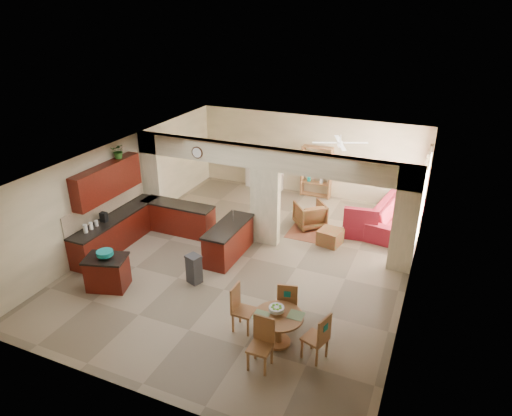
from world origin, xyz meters
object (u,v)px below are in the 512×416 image
at_px(kitchen_island, 107,272).
at_px(sofa, 397,216).
at_px(dining_table, 278,324).
at_px(armchair, 310,215).

xyz_separation_m(kitchen_island, sofa, (5.87, 5.98, -0.01)).
bearing_deg(sofa, dining_table, 175.03).
bearing_deg(sofa, kitchen_island, 143.73).
relative_size(sofa, armchair, 3.26).
distance_m(kitchen_island, sofa, 8.38).
relative_size(kitchen_island, dining_table, 1.12).
height_order(dining_table, armchair, armchair).
xyz_separation_m(dining_table, armchair, (-0.97, 5.27, -0.08)).
height_order(kitchen_island, sofa, kitchen_island).
bearing_deg(armchair, kitchen_island, 16.18).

